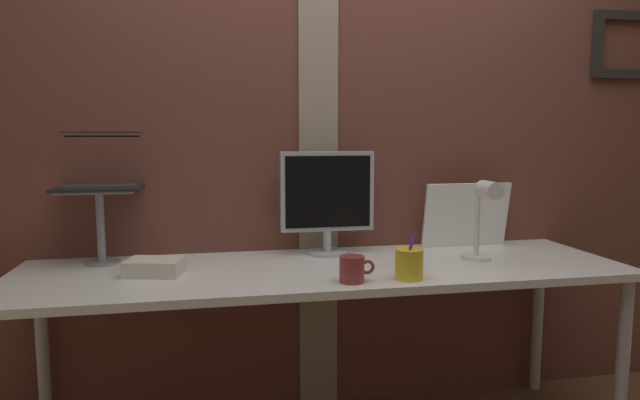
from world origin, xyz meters
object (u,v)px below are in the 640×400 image
(whiteboard_panel, at_px, (466,215))
(monitor, at_px, (327,196))
(laptop, at_px, (102,173))
(desk_lamp, at_px, (484,212))
(coffee_mug, at_px, (353,269))
(pen_cup, at_px, (409,264))

(whiteboard_panel, bearing_deg, monitor, -177.56)
(monitor, bearing_deg, laptop, 175.50)
(laptop, height_order, desk_lamp, laptop)
(whiteboard_panel, height_order, desk_lamp, desk_lamp)
(whiteboard_panel, distance_m, desk_lamp, 0.32)
(monitor, height_order, coffee_mug, monitor)
(whiteboard_panel, relative_size, pen_cup, 2.39)
(pen_cup, bearing_deg, whiteboard_panel, 47.25)
(desk_lamp, height_order, pen_cup, desk_lamp)
(monitor, relative_size, coffee_mug, 3.50)
(laptop, bearing_deg, whiteboard_panel, -1.62)
(coffee_mug, bearing_deg, desk_lamp, 17.81)
(desk_lamp, xyz_separation_m, coffee_mug, (-0.59, -0.19, -0.16))
(whiteboard_panel, height_order, pen_cup, whiteboard_panel)
(desk_lamp, bearing_deg, pen_cup, -153.64)
(desk_lamp, bearing_deg, whiteboard_panel, 76.33)
(desk_lamp, bearing_deg, coffee_mug, -162.19)
(laptop, xyz_separation_m, coffee_mug, (0.91, -0.54, -0.31))
(desk_lamp, distance_m, coffee_mug, 0.64)
(pen_cup, relative_size, coffee_mug, 1.34)
(pen_cup, bearing_deg, laptop, 154.21)
(laptop, bearing_deg, desk_lamp, -13.12)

